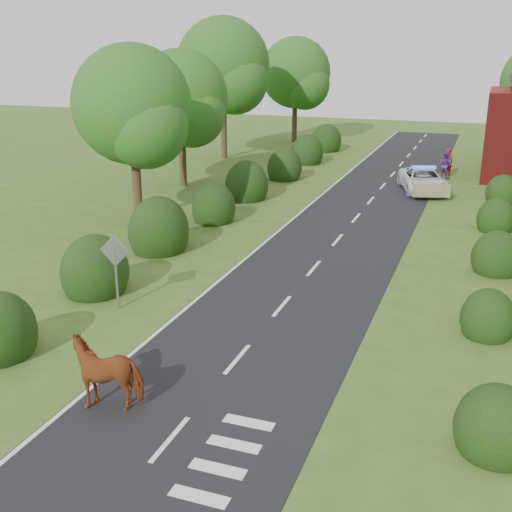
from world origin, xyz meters
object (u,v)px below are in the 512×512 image
at_px(pedestrian_red, 447,162).
at_px(pedestrian_purple, 445,165).
at_px(road_sign, 115,261).
at_px(cow, 109,375).
at_px(police_van, 423,180).

distance_m(pedestrian_red, pedestrian_purple, 1.07).
distance_m(road_sign, pedestrian_red, 28.08).
xyz_separation_m(cow, pedestrian_purple, (5.40, 30.81, 0.13)).
distance_m(road_sign, police_van, 22.59).
height_order(pedestrian_red, pedestrian_purple, pedestrian_red).
bearing_deg(cow, police_van, 149.49).
relative_size(police_van, pedestrian_red, 2.99).
xyz_separation_m(road_sign, cow, (2.91, -5.08, -0.92)).
bearing_deg(cow, road_sign, -170.98).
height_order(road_sign, police_van, road_sign).
xyz_separation_m(road_sign, pedestrian_red, (8.36, 26.80, -0.75)).
bearing_deg(pedestrian_purple, cow, 110.71).
distance_m(road_sign, cow, 5.93).
height_order(cow, pedestrian_purple, pedestrian_purple).
height_order(road_sign, pedestrian_red, road_sign).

